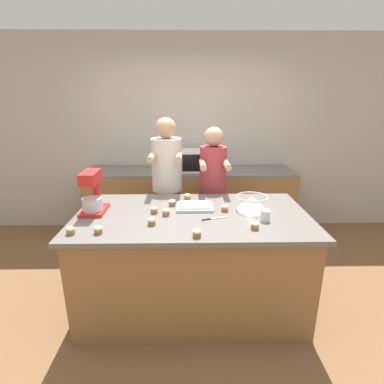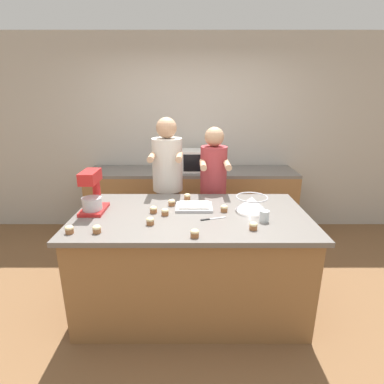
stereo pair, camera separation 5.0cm
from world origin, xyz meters
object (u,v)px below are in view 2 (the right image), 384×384
(knife, at_px, (212,219))
(cupcake_1, at_px, (151,221))
(cupcake_0, at_px, (70,229))
(person_left, at_px, (169,190))
(cupcake_5, at_px, (195,233))
(mixing_bowl, at_px, (252,203))
(cupcake_6, at_px, (166,212))
(cupcake_2, at_px, (254,226))
(stand_mixer, at_px, (93,194))
(person_right, at_px, (214,194))
(cupcake_9, at_px, (188,196))
(cupcake_4, at_px, (154,209))
(cupcake_3, at_px, (225,208))
(baking_tray, at_px, (195,206))
(microwave_oven, at_px, (199,160))
(cupcake_8, at_px, (172,202))
(drinking_glass, at_px, (265,216))

(knife, bearing_deg, cupcake_1, -167.56)
(cupcake_0, bearing_deg, person_left, 60.95)
(knife, bearing_deg, cupcake_5, -113.27)
(mixing_bowl, distance_m, cupcake_6, 0.78)
(person_left, distance_m, cupcake_6, 0.81)
(mixing_bowl, distance_m, cupcake_2, 0.43)
(stand_mixer, height_order, knife, stand_mixer)
(person_right, bearing_deg, cupcake_9, -125.70)
(cupcake_1, relative_size, cupcake_5, 1.00)
(knife, xyz_separation_m, cupcake_4, (-0.50, 0.14, 0.03))
(stand_mixer, bearing_deg, cupcake_3, -0.28)
(stand_mixer, bearing_deg, cupcake_4, -3.91)
(person_left, bearing_deg, cupcake_4, -95.17)
(cupcake_3, bearing_deg, person_left, 127.50)
(baking_tray, distance_m, cupcake_2, 0.64)
(cupcake_2, distance_m, cupcake_3, 0.42)
(microwave_oven, distance_m, cupcake_4, 1.57)
(baking_tray, distance_m, knife, 0.29)
(person_left, xyz_separation_m, cupcake_4, (-0.07, -0.75, 0.06))
(mixing_bowl, distance_m, cupcake_8, 0.73)
(person_right, xyz_separation_m, cupcake_9, (-0.28, -0.39, 0.10))
(mixing_bowl, bearing_deg, cupcake_5, -133.08)
(cupcake_4, xyz_separation_m, cupcake_6, (0.11, -0.05, 0.00))
(cupcake_4, relative_size, cupcake_6, 1.00)
(microwave_oven, relative_size, knife, 2.12)
(microwave_oven, xyz_separation_m, cupcake_0, (-1.00, -1.91, -0.12))
(person_left, bearing_deg, cupcake_5, -76.73)
(cupcake_0, height_order, cupcake_5, same)
(person_right, bearing_deg, cupcake_8, -126.95)
(mixing_bowl, distance_m, cupcake_0, 1.52)
(cupcake_6, bearing_deg, cupcake_8, 79.96)
(stand_mixer, distance_m, baking_tray, 0.90)
(knife, bearing_deg, cupcake_6, 167.34)
(person_left, height_order, drinking_glass, person_left)
(drinking_glass, xyz_separation_m, cupcake_5, (-0.57, -0.29, -0.01))
(knife, relative_size, cupcake_3, 3.41)
(mixing_bowl, height_order, cupcake_2, mixing_bowl)
(baking_tray, height_order, cupcake_6, cupcake_6)
(baking_tray, xyz_separation_m, cupcake_1, (-0.35, -0.36, 0.01))
(cupcake_2, height_order, cupcake_9, same)
(person_right, relative_size, mixing_bowl, 5.58)
(baking_tray, bearing_deg, cupcake_5, -89.91)
(drinking_glass, bearing_deg, cupcake_2, -126.98)
(person_left, distance_m, cupcake_4, 0.76)
(mixing_bowl, bearing_deg, person_right, 113.67)
(baking_tray, xyz_separation_m, cupcake_4, (-0.36, -0.11, 0.01))
(microwave_oven, height_order, knife, microwave_oven)
(stand_mixer, bearing_deg, cupcake_2, -15.87)
(cupcake_4, bearing_deg, person_right, 52.58)
(cupcake_1, relative_size, cupcake_9, 1.00)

